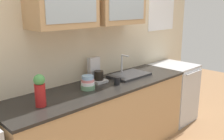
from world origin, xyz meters
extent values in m
cube|color=beige|center=(0.00, 0.39, 1.33)|extent=(4.52, 0.10, 2.66)
cube|color=white|center=(1.57, 0.33, 1.78)|extent=(0.66, 0.01, 0.74)
cube|color=tan|center=(0.00, 0.00, 0.44)|extent=(2.38, 0.65, 0.87)
cube|color=black|center=(0.00, 0.00, 0.89)|extent=(2.41, 0.68, 0.03)
cube|color=#2D2D30|center=(0.52, 0.05, 0.92)|extent=(0.52, 0.34, 0.03)
cylinder|color=silver|center=(0.52, 0.19, 1.05)|extent=(0.02, 0.02, 0.23)
cylinder|color=silver|center=(0.52, 0.13, 1.16)|extent=(0.02, 0.12, 0.02)
cylinder|color=#669972|center=(-0.19, 0.02, 0.93)|extent=(0.16, 0.16, 0.05)
cylinder|color=white|center=(-0.19, 0.02, 0.96)|extent=(0.15, 0.15, 0.05)
cylinder|color=#D87F84|center=(-0.19, 0.02, 1.00)|extent=(0.14, 0.14, 0.04)
cylinder|color=#8CB7E0|center=(-0.19, 0.02, 1.03)|extent=(0.13, 0.13, 0.05)
cylinder|color=#B21E1E|center=(-0.81, -0.05, 1.01)|extent=(0.10, 0.10, 0.21)
sphere|color=#4C994C|center=(-0.81, -0.05, 1.15)|extent=(0.10, 0.10, 0.10)
cylinder|color=black|center=(0.15, -0.09, 0.95)|extent=(0.07, 0.07, 0.09)
torus|color=black|center=(0.19, -0.09, 0.95)|extent=(0.06, 0.01, 0.06)
cube|color=silver|center=(1.50, 0.00, 0.45)|extent=(0.58, 0.62, 0.90)
cube|color=silver|center=(1.50, -0.32, 0.45)|extent=(0.55, 0.01, 0.81)
cylinder|color=silver|center=(1.50, -0.34, 0.84)|extent=(0.43, 0.02, 0.02)
cube|color=#B7B7BC|center=(0.06, 0.15, 0.92)|extent=(0.17, 0.20, 0.03)
cylinder|color=black|center=(0.06, 0.13, 0.99)|extent=(0.11, 0.11, 0.11)
cube|color=#B7B7BC|center=(0.06, 0.22, 1.06)|extent=(0.15, 0.06, 0.26)
camera|label=1|loc=(-1.86, -2.06, 1.81)|focal=40.85mm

